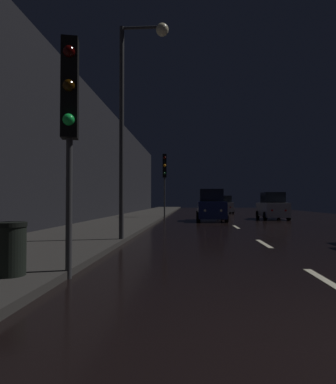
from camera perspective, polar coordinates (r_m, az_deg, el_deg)
The scene contains 11 objects.
ground at distance 27.98m, azimuth 8.99°, elevation -4.42°, with size 26.26×84.00×0.02m, color black.
sidewalk_left at distance 28.23m, azimuth -5.20°, elevation -4.23°, with size 4.40×84.00×0.15m, color #33302D.
building_facade_left at distance 25.53m, azimuth -12.24°, elevation 5.37°, with size 0.80×63.00×8.93m, color black.
lane_centerline at distance 12.66m, azimuth 15.16°, elevation -7.97°, with size 0.16×14.81×0.01m.
traffic_light_near_left at distance 6.90m, azimuth -16.10°, elevation 13.76°, with size 0.38×0.48×4.53m.
traffic_light_far_left at distance 27.64m, azimuth -0.59°, elevation 3.47°, with size 0.35×0.48×5.22m.
streetlamp_overhead at distance 12.20m, azimuth -5.62°, elevation 15.27°, with size 1.70×0.44×7.54m.
trash_bin_curbside at distance 6.64m, azimuth -24.79°, elevation -8.57°, with size 0.55×0.55×0.93m.
car_approaching_headlights at distance 24.57m, azimuth 7.21°, elevation -2.41°, with size 2.07×4.49×2.26m.
car_distant_taillights at distance 39.56m, azimuth 9.40°, elevation -2.19°, with size 1.84×3.98×2.01m.
car_parked_right_far at distance 27.79m, azimuth 17.01°, elevation -2.40°, with size 1.92×4.15×2.09m.
Camera 1 is at (-2.42, -3.33, 1.46)m, focal length 31.97 mm.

